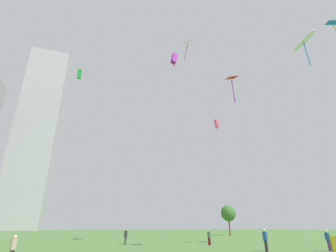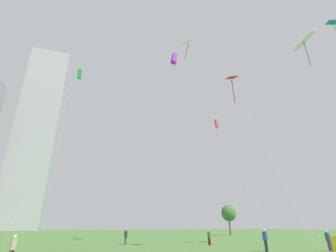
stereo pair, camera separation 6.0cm
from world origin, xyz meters
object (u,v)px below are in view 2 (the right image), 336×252
park_tree_0 (229,213)px  person_standing_2 (209,236)px  kite_flying_1 (186,44)px  kite_flying_3 (79,75)px  distant_highrise_1 (38,134)px  kite_flying_4 (174,59)px  person_standing_1 (126,236)px  person_standing_3 (328,239)px  person_standing_0 (265,238)px  person_standing_6 (13,247)px  kite_flying_0 (334,24)px  kite_flying_5 (304,41)px  kite_flying_6 (232,80)px  kite_flying_2 (217,124)px

park_tree_0 → person_standing_2: bearing=-130.3°
kite_flying_1 → kite_flying_3: kite_flying_1 is taller
kite_flying_1 → park_tree_0: 41.40m
park_tree_0 → distant_highrise_1: size_ratio=0.07×
kite_flying_4 → park_tree_0: bearing=38.2°
person_standing_1 → park_tree_0: bearing=-173.8°
person_standing_2 → person_standing_3: person_standing_3 is taller
kite_flying_1 → distant_highrise_1: distant_highrise_1 is taller
kite_flying_1 → kite_flying_4: bearing=80.9°
person_standing_0 → person_standing_2: 8.76m
kite_flying_4 → park_tree_0: (21.93, 17.24, -26.64)m
kite_flying_1 → person_standing_6: bearing=-151.1°
person_standing_3 → person_standing_6: bearing=-71.7°
person_standing_3 → kite_flying_4: 36.23m
kite_flying_0 → kite_flying_5: kite_flying_0 is taller
person_standing_3 → distant_highrise_1: (-39.52, 132.91, 49.25)m
person_standing_2 → kite_flying_3: size_ratio=0.06×
person_standing_6 → kite_flying_5: bearing=-52.5°
person_standing_6 → kite_flying_0: bearing=-57.3°
kite_flying_6 → distant_highrise_1: bearing=104.1°
distant_highrise_1 → kite_flying_6: bearing=-69.5°
person_standing_1 → distant_highrise_1: bearing=-106.3°
person_standing_1 → kite_flying_6: bearing=96.3°
person_standing_2 → kite_flying_6: kite_flying_6 is taller
distant_highrise_1 → park_tree_0: bearing=-54.4°
park_tree_0 → person_standing_3: bearing=-112.9°
person_standing_6 → kite_flying_0: kite_flying_0 is taller
kite_flying_0 → person_standing_2: bearing=135.7°
kite_flying_2 → person_standing_3: bearing=-95.1°
person_standing_1 → park_tree_0: 36.62m
kite_flying_4 → kite_flying_3: bearing=171.6°
person_standing_1 → person_standing_3: size_ratio=1.00×
person_standing_3 → kite_flying_6: size_ratio=0.09×
person_standing_6 → person_standing_3: bearing=-53.7°
kite_flying_2 → distant_highrise_1: distant_highrise_1 is taller
person_standing_3 → person_standing_1: bearing=-112.8°
kite_flying_2 → kite_flying_4: (-8.57, 0.04, 12.10)m
person_standing_1 → kite_flying_3: size_ratio=0.07×
kite_flying_5 → kite_flying_3: bearing=143.7°
person_standing_0 → person_standing_6: 19.56m
kite_flying_4 → park_tree_0: size_ratio=4.79×
person_standing_3 → distant_highrise_1: size_ratio=0.02×
person_standing_2 → kite_flying_2: (7.81, 7.67, 18.53)m
kite_flying_5 → distant_highrise_1: bearing=108.3°
kite_flying_0 → kite_flying_1: 20.40m
person_standing_1 → park_tree_0: park_tree_0 is taller
person_standing_1 → kite_flying_2: (16.75, 3.18, 18.48)m
kite_flying_1 → kite_flying_0: bearing=-41.9°
person_standing_1 → person_standing_0: bearing=97.3°
kite_flying_0 → park_tree_0: kite_flying_0 is taller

